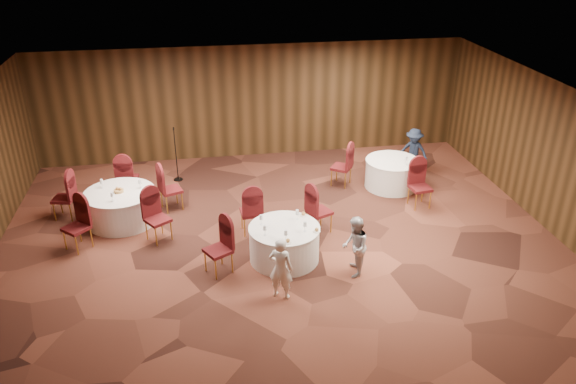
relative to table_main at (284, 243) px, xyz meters
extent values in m
plane|color=black|center=(0.02, 0.65, -0.38)|extent=(12.00, 12.00, 0.00)
plane|color=silver|center=(0.02, 0.65, 2.82)|extent=(12.00, 12.00, 0.00)
plane|color=black|center=(0.02, 5.65, 1.22)|extent=(12.00, 0.00, 12.00)
plane|color=black|center=(0.02, -4.35, 1.22)|extent=(12.00, 0.00, 12.00)
plane|color=black|center=(6.02, 0.65, 1.22)|extent=(0.00, 10.00, 10.00)
cylinder|color=white|center=(0.00, 0.00, -0.02)|extent=(1.41, 1.41, 0.72)
cylinder|color=white|center=(0.00, 0.00, 0.35)|extent=(1.44, 1.44, 0.03)
cylinder|color=white|center=(-3.42, 2.19, -0.02)|extent=(1.57, 1.57, 0.72)
cylinder|color=white|center=(-3.42, 2.19, 0.35)|extent=(1.60, 1.60, 0.03)
cylinder|color=white|center=(3.27, 2.91, -0.02)|extent=(1.35, 1.35, 0.72)
cylinder|color=white|center=(3.27, 2.91, 0.35)|extent=(1.37, 1.37, 0.03)
cylinder|color=silver|center=(-0.05, -0.48, 0.37)|extent=(0.06, 0.06, 0.01)
cylinder|color=silver|center=(-0.05, -0.48, 0.43)|extent=(0.01, 0.01, 0.11)
cone|color=silver|center=(-0.05, -0.48, 0.53)|extent=(0.08, 0.08, 0.10)
cylinder|color=silver|center=(-0.44, 0.20, 0.37)|extent=(0.06, 0.06, 0.01)
cylinder|color=silver|center=(-0.44, 0.20, 0.43)|extent=(0.01, 0.01, 0.11)
cone|color=silver|center=(-0.44, 0.20, 0.53)|extent=(0.08, 0.08, 0.10)
cylinder|color=silver|center=(0.38, -0.21, 0.37)|extent=(0.06, 0.06, 0.01)
cylinder|color=silver|center=(0.38, -0.21, 0.43)|extent=(0.01, 0.01, 0.11)
cone|color=silver|center=(0.38, -0.21, 0.53)|extent=(0.08, 0.08, 0.10)
cylinder|color=silver|center=(0.32, 0.29, 0.37)|extent=(0.06, 0.06, 0.01)
cylinder|color=silver|center=(0.32, 0.29, 0.43)|extent=(0.01, 0.01, 0.11)
cone|color=silver|center=(0.32, 0.29, 0.53)|extent=(0.08, 0.08, 0.10)
cylinder|color=silver|center=(-0.42, -0.23, 0.37)|extent=(0.06, 0.06, 0.01)
cylinder|color=silver|center=(-0.42, -0.23, 0.43)|extent=(0.01, 0.01, 0.11)
cone|color=silver|center=(-0.42, -0.23, 0.53)|extent=(0.08, 0.08, 0.10)
cylinder|color=white|center=(-0.02, -0.58, 0.37)|extent=(0.15, 0.15, 0.01)
sphere|color=#9E6B33|center=(-0.02, -0.58, 0.41)|extent=(0.08, 0.08, 0.08)
cylinder|color=white|center=(0.61, -0.26, 0.37)|extent=(0.15, 0.15, 0.01)
sphere|color=#9E6B33|center=(0.61, -0.26, 0.41)|extent=(0.08, 0.08, 0.08)
cylinder|color=white|center=(0.47, 0.43, 0.37)|extent=(0.15, 0.15, 0.01)
sphere|color=#9E6B33|center=(0.47, 0.43, 0.41)|extent=(0.08, 0.08, 0.08)
cylinder|color=silver|center=(-2.96, 2.31, 0.37)|extent=(0.06, 0.06, 0.01)
cylinder|color=silver|center=(-2.96, 2.31, 0.43)|extent=(0.01, 0.01, 0.11)
cone|color=silver|center=(-2.96, 2.31, 0.53)|extent=(0.08, 0.08, 0.10)
cylinder|color=silver|center=(-3.81, 2.47, 0.37)|extent=(0.06, 0.06, 0.01)
cylinder|color=silver|center=(-3.81, 2.47, 0.43)|extent=(0.01, 0.01, 0.11)
cone|color=silver|center=(-3.81, 2.47, 0.53)|extent=(0.08, 0.08, 0.10)
cylinder|color=silver|center=(-3.51, 1.75, 0.37)|extent=(0.06, 0.06, 0.01)
cylinder|color=silver|center=(-3.51, 1.75, 0.43)|extent=(0.01, 0.01, 0.11)
cone|color=silver|center=(-3.51, 1.75, 0.53)|extent=(0.08, 0.08, 0.10)
cylinder|color=olive|center=(-3.42, 2.19, 0.39)|extent=(0.22, 0.22, 0.06)
sphere|color=#9E6B33|center=(-3.45, 2.21, 0.45)|extent=(0.07, 0.07, 0.07)
sphere|color=#9E6B33|center=(-3.38, 2.17, 0.45)|extent=(0.07, 0.07, 0.07)
cylinder|color=silver|center=(3.50, 2.61, 0.37)|extent=(0.06, 0.06, 0.01)
cylinder|color=silver|center=(3.50, 2.61, 0.43)|extent=(0.01, 0.01, 0.11)
cone|color=silver|center=(3.50, 2.61, 0.53)|extent=(0.08, 0.08, 0.10)
cylinder|color=black|center=(-2.18, 4.23, -0.37)|extent=(0.24, 0.24, 0.02)
cylinder|color=black|center=(-2.18, 4.23, 0.36)|extent=(0.02, 0.02, 1.43)
cylinder|color=black|center=(-2.18, 4.28, 1.05)|extent=(0.04, 0.12, 0.04)
imported|color=white|center=(-0.26, -1.24, 0.25)|extent=(0.54, 0.47, 1.24)
imported|color=#BABABF|center=(1.26, -0.75, 0.25)|extent=(0.60, 0.69, 1.24)
imported|color=black|center=(4.09, 3.60, 0.26)|extent=(0.94, 0.90, 1.28)
camera|label=1|loc=(-1.53, -9.59, 6.00)|focal=35.00mm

